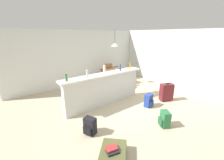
{
  "coord_description": "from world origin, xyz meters",
  "views": [
    {
      "loc": [
        -3.13,
        -3.23,
        2.31
      ],
      "look_at": [
        -0.16,
        0.56,
        0.8
      ],
      "focal_mm": 23.53,
      "sensor_mm": 36.0,
      "label": 1
    }
  ],
  "objects": [
    {
      "name": "dining_chair_near_partition",
      "position": [
        1.02,
        1.42,
        0.52
      ],
      "size": [
        0.43,
        0.43,
        0.93
      ],
      "color": "#9E754C",
      "rests_on": "ground_plane"
    },
    {
      "name": "partition_half_wall",
      "position": [
        -0.51,
        0.52,
        0.52
      ],
      "size": [
        2.8,
        0.2,
        1.04
      ],
      "primitive_type": "cube",
      "color": "silver",
      "rests_on": "ground_plane"
    },
    {
      "name": "book_stack",
      "position": [
        -1.77,
        -1.49,
        0.25
      ],
      "size": [
        0.27,
        0.26,
        0.06
      ],
      "color": "black",
      "rests_on": "suitcase_flat_olive"
    },
    {
      "name": "wall_back",
      "position": [
        0.0,
        3.05,
        1.25
      ],
      "size": [
        6.6,
        0.1,
        2.5
      ],
      "primitive_type": "cube",
      "color": "silver",
      "rests_on": "ground_plane"
    },
    {
      "name": "dining_table",
      "position": [
        1.11,
        2.01,
        0.65
      ],
      "size": [
        1.1,
        0.8,
        0.74
      ],
      "color": "brown",
      "rests_on": "ground_plane"
    },
    {
      "name": "bottle_blue",
      "position": [
        0.15,
        0.5,
        1.2
      ],
      "size": [
        0.07,
        0.07,
        0.23
      ],
      "primitive_type": "cylinder",
      "color": "#284C89",
      "rests_on": "bar_countertop"
    },
    {
      "name": "backpack_green",
      "position": [
        -0.01,
        -1.46,
        0.2
      ],
      "size": [
        0.33,
        0.33,
        0.42
      ],
      "color": "#286B3D",
      "rests_on": "ground_plane"
    },
    {
      "name": "bottle_clear",
      "position": [
        -1.16,
        0.44,
        1.2
      ],
      "size": [
        0.06,
        0.06,
        0.23
      ],
      "primitive_type": "cylinder",
      "color": "silver",
      "rests_on": "bar_countertop"
    },
    {
      "name": "bottle_green",
      "position": [
        -1.77,
        0.51,
        1.19
      ],
      "size": [
        0.06,
        0.06,
        0.21
      ],
      "primitive_type": "cylinder",
      "color": "#2D6B38",
      "rests_on": "bar_countertop"
    },
    {
      "name": "suitcase_flat_olive",
      "position": [
        -1.75,
        -1.5,
        0.11
      ],
      "size": [
        0.84,
        0.84,
        0.22
      ],
      "color": "#51562D",
      "rests_on": "ground_plane"
    },
    {
      "name": "bottle_white",
      "position": [
        -0.51,
        0.51,
        1.22
      ],
      "size": [
        0.07,
        0.07,
        0.28
      ],
      "primitive_type": "cylinder",
      "color": "silver",
      "rests_on": "bar_countertop"
    },
    {
      "name": "backpack_blue",
      "position": [
        0.55,
        -0.5,
        0.2
      ],
      "size": [
        0.31,
        0.28,
        0.42
      ],
      "color": "#233D93",
      "rests_on": "ground_plane"
    },
    {
      "name": "bottle_amber",
      "position": [
        0.7,
        0.58,
        1.2
      ],
      "size": [
        0.06,
        0.06,
        0.22
      ],
      "primitive_type": "cylinder",
      "color": "#9E661E",
      "rests_on": "bar_countertop"
    },
    {
      "name": "ground_plane",
      "position": [
        0.0,
        0.0,
        -0.03
      ],
      "size": [
        13.0,
        13.0,
        0.05
      ],
      "primitive_type": "cube",
      "color": "#BCAD8E"
    },
    {
      "name": "backpack_black",
      "position": [
        -1.69,
        -0.53,
        0.2
      ],
      "size": [
        0.31,
        0.33,
        0.42
      ],
      "color": "black",
      "rests_on": "ground_plane"
    },
    {
      "name": "suitcase_upright_maroon",
      "position": [
        1.41,
        -0.59,
        0.33
      ],
      "size": [
        0.5,
        0.4,
        0.67
      ],
      "color": "maroon",
      "rests_on": "ground_plane"
    },
    {
      "name": "pendant_lamp",
      "position": [
        1.09,
        1.96,
        1.86
      ],
      "size": [
        0.34,
        0.34,
        0.76
      ],
      "color": "black"
    },
    {
      "name": "dining_chair_far_side",
      "position": [
        1.11,
        2.54,
        0.52
      ],
      "size": [
        0.48,
        0.48,
        0.93
      ],
      "color": "#9E754C",
      "rests_on": "ground_plane"
    },
    {
      "name": "bar_countertop",
      "position": [
        -0.51,
        0.52,
        1.06
      ],
      "size": [
        2.96,
        0.4,
        0.05
      ],
      "primitive_type": "cube",
      "color": "white",
      "rests_on": "partition_half_wall"
    },
    {
      "name": "wall_right",
      "position": [
        3.05,
        0.3,
        1.25
      ],
      "size": [
        0.1,
        6.0,
        2.5
      ],
      "primitive_type": "cube",
      "color": "silver",
      "rests_on": "ground_plane"
    }
  ]
}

